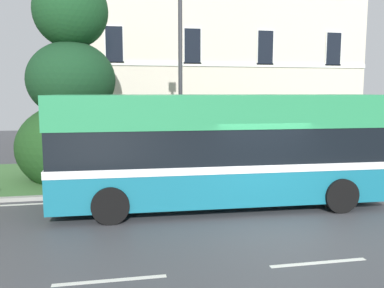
# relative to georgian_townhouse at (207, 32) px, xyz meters

# --- Properties ---
(ground_plane) EXTENTS (60.00, 56.00, 0.18)m
(ground_plane) POSITION_rel_georgian_townhouse_xyz_m (-2.15, -16.26, -7.17)
(ground_plane) COLOR #414247
(georgian_townhouse) EXTENTS (16.13, 10.75, 13.99)m
(georgian_townhouse) POSITION_rel_georgian_townhouse_xyz_m (0.00, 0.00, 0.00)
(georgian_townhouse) COLOR beige
(georgian_townhouse) RESTS_ON ground_plane
(iron_verge_railing) EXTENTS (13.35, 0.04, 0.97)m
(iron_verge_railing) POSITION_rel_georgian_townhouse_xyz_m (0.00, -13.06, -6.53)
(iron_verge_railing) COLOR black
(iron_verge_railing) RESTS_ON ground_plane
(evergreen_tree) EXTENTS (4.30, 4.30, 7.96)m
(evergreen_tree) POSITION_rel_georgian_townhouse_xyz_m (-7.47, -10.61, -4.37)
(evergreen_tree) COLOR #423328
(evergreen_tree) RESTS_ON ground_plane
(single_decker_bus) EXTENTS (9.59, 2.95, 3.23)m
(single_decker_bus) POSITION_rel_georgian_townhouse_xyz_m (-2.99, -14.96, -5.45)
(single_decker_bus) COLOR #166A81
(single_decker_bus) RESTS_ON ground_plane
(street_lamp_post) EXTENTS (0.36, 0.24, 7.63)m
(street_lamp_post) POSITION_rel_georgian_townhouse_xyz_m (-3.75, -12.34, -2.71)
(street_lamp_post) COLOR #333338
(street_lamp_post) RESTS_ON ground_plane
(litter_bin) EXTENTS (0.48, 0.48, 1.13)m
(litter_bin) POSITION_rel_georgian_townhouse_xyz_m (-5.51, -12.66, -6.46)
(litter_bin) COLOR #23472D
(litter_bin) RESTS_ON ground_plane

